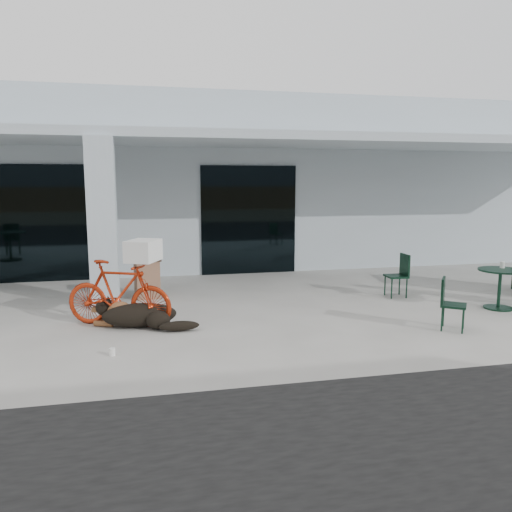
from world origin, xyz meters
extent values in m
plane|color=#B8B4AD|center=(0.00, 0.00, 0.00)|extent=(80.00, 80.00, 0.00)
cube|color=silver|center=(0.00, 8.50, 2.25)|extent=(22.00, 7.00, 4.50)
cube|color=black|center=(-3.20, 4.98, 1.35)|extent=(2.80, 0.06, 2.70)
cube|color=black|center=(1.80, 4.98, 1.35)|extent=(2.40, 0.06, 2.70)
cube|color=silver|center=(-1.50, 2.30, 1.56)|extent=(0.50, 0.50, 3.12)
cube|color=silver|center=(0.00, 3.60, 3.21)|extent=(22.00, 2.80, 0.18)
imported|color=#AE290E|center=(-1.19, 0.85, 0.54)|extent=(1.84, 1.20, 1.08)
cube|color=white|center=(-0.78, 0.66, 1.25)|extent=(0.61, 0.69, 0.33)
cylinder|color=white|center=(-1.22, -0.56, 0.05)|extent=(0.09, 0.09, 0.10)
cylinder|color=white|center=(5.69, 0.63, 0.79)|extent=(0.10, 0.10, 0.11)
camera|label=1|loc=(-0.71, -7.25, 2.33)|focal=35.00mm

